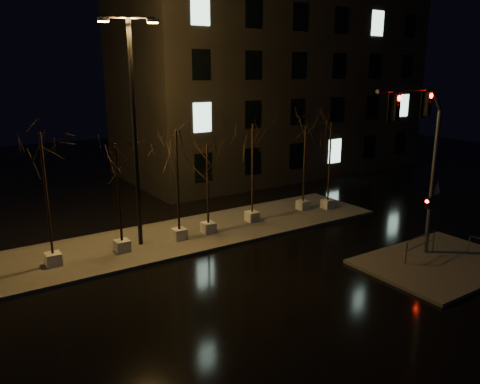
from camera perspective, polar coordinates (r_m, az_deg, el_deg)
ground at (r=20.16m, az=2.23°, el=-10.13°), size 90.00×90.00×0.00m
median at (r=24.90m, az=-5.82°, el=-5.11°), size 22.00×5.00×0.15m
sidewalk_corner at (r=23.01m, az=23.16°, el=-7.94°), size 7.00×5.00×0.15m
building at (r=41.13m, az=3.76°, el=13.22°), size 25.00×12.00×15.00m
tree_0 at (r=21.09m, az=-22.89°, el=3.24°), size 1.80×1.80×5.99m
tree_1 at (r=21.85m, az=-14.76°, el=2.78°), size 1.80×1.80×5.26m
tree_2 at (r=22.91m, az=-7.73°, el=4.50°), size 1.80×1.80×5.70m
tree_3 at (r=23.87m, az=-4.01°, el=3.33°), size 1.80×1.80×4.79m
tree_4 at (r=25.63m, az=1.54°, el=5.59°), size 1.80×1.80×5.64m
tree_5 at (r=28.24m, az=7.93°, el=5.72°), size 1.80×1.80×5.28m
tree_6 at (r=28.71m, az=10.98°, el=5.99°), size 1.80×1.80×5.45m
traffic_signal_mast at (r=21.52m, az=21.48°, el=4.84°), size 6.17×1.17×7.63m
streetlight_main at (r=22.31m, az=-12.82°, el=8.64°), size 2.58×1.15×10.58m
guard_rail_a at (r=22.90m, az=21.17°, el=-5.78°), size 2.44×0.37×1.06m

